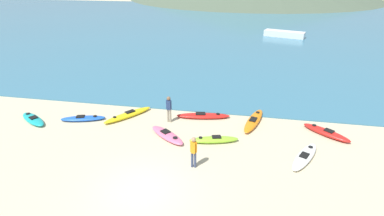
% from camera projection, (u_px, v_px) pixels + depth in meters
% --- Properties ---
extents(ground_plane, '(400.00, 400.00, 0.00)m').
position_uv_depth(ground_plane, '(143.00, 190.00, 13.15)').
color(ground_plane, '#C6B793').
extents(bay_water, '(160.00, 70.00, 0.06)m').
position_uv_depth(bay_water, '(225.00, 25.00, 51.59)').
color(bay_water, teal).
rests_on(bay_water, ground_plane).
extents(kayak_on_sand_0, '(2.64, 2.30, 0.38)m').
position_uv_depth(kayak_on_sand_0, '(326.00, 132.00, 17.41)').
color(kayak_on_sand_0, red).
rests_on(kayak_on_sand_0, ground_plane).
extents(kayak_on_sand_1, '(2.63, 2.03, 0.35)m').
position_uv_depth(kayak_on_sand_1, '(33.00, 119.00, 18.97)').
color(kayak_on_sand_1, teal).
rests_on(kayak_on_sand_1, ground_plane).
extents(kayak_on_sand_2, '(1.99, 3.01, 0.32)m').
position_uv_depth(kayak_on_sand_2, '(305.00, 156.00, 15.24)').
color(kayak_on_sand_2, white).
rests_on(kayak_on_sand_2, ground_plane).
extents(kayak_on_sand_3, '(2.81, 1.25, 0.37)m').
position_uv_depth(kayak_on_sand_3, '(214.00, 140.00, 16.68)').
color(kayak_on_sand_3, '#8CCC2D').
rests_on(kayak_on_sand_3, ground_plane).
extents(kayak_on_sand_4, '(2.63, 2.32, 0.36)m').
position_uv_depth(kayak_on_sand_4, '(167.00, 135.00, 17.17)').
color(kayak_on_sand_4, '#E5668C').
rests_on(kayak_on_sand_4, ground_plane).
extents(kayak_on_sand_5, '(2.86, 1.40, 0.31)m').
position_uv_depth(kayak_on_sand_5, '(83.00, 118.00, 19.11)').
color(kayak_on_sand_5, blue).
rests_on(kayak_on_sand_5, ground_plane).
extents(kayak_on_sand_6, '(1.60, 3.54, 0.35)m').
position_uv_depth(kayak_on_sand_6, '(254.00, 121.00, 18.80)').
color(kayak_on_sand_6, orange).
rests_on(kayak_on_sand_6, ground_plane).
extents(kayak_on_sand_7, '(2.57, 3.15, 0.37)m').
position_uv_depth(kayak_on_sand_7, '(128.00, 115.00, 19.52)').
color(kayak_on_sand_7, yellow).
rests_on(kayak_on_sand_7, ground_plane).
extents(kayak_on_sand_8, '(3.52, 1.26, 0.34)m').
position_uv_depth(kayak_on_sand_8, '(203.00, 116.00, 19.42)').
color(kayak_on_sand_8, red).
rests_on(kayak_on_sand_8, ground_plane).
extents(person_near_foreground, '(0.34, 0.24, 1.67)m').
position_uv_depth(person_near_foreground, '(194.00, 150.00, 14.27)').
color(person_near_foreground, '#384260').
rests_on(person_near_foreground, ground_plane).
extents(person_near_waterline, '(0.35, 0.24, 1.74)m').
position_uv_depth(person_near_waterline, '(169.00, 108.00, 18.56)').
color(person_near_waterline, gray).
rests_on(person_near_waterline, ground_plane).
extents(moored_boat_1, '(5.69, 3.14, 0.81)m').
position_uv_depth(moored_boat_1, '(284.00, 34.00, 42.04)').
color(moored_boat_1, white).
rests_on(moored_boat_1, bay_water).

